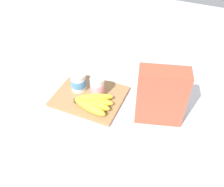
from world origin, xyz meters
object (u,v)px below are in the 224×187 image
Objects in this scene: cutting_board at (90,96)px; banana_bunch at (92,103)px; yogurt_cup_front at (79,82)px; yogurt_cup_back at (97,87)px; cereal_box at (161,96)px.

banana_bunch is (0.04, -0.05, 0.03)m from cutting_board.
yogurt_cup_back reaches higher than yogurt_cup_front.
yogurt_cup_back is at bearing 27.25° from cutting_board.
banana_bunch is (-0.27, -0.05, -0.09)m from cereal_box.
banana_bunch is at bearing -52.24° from cutting_board.
cutting_board is 3.19× the size of yogurt_cup_back.
cereal_box is 0.29m from banana_bunch.
yogurt_cup_back is 0.54× the size of banana_bunch.
yogurt_cup_front is 0.91× the size of yogurt_cup_back.
yogurt_cup_front is at bearing 144.54° from banana_bunch.
yogurt_cup_front is at bearing 161.07° from cereal_box.
yogurt_cup_front reaches higher than banana_bunch.
yogurt_cup_front is (-0.37, 0.02, -0.07)m from cereal_box.
yogurt_cup_front reaches higher than cutting_board.
banana_bunch is at bearing -82.55° from yogurt_cup_back.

